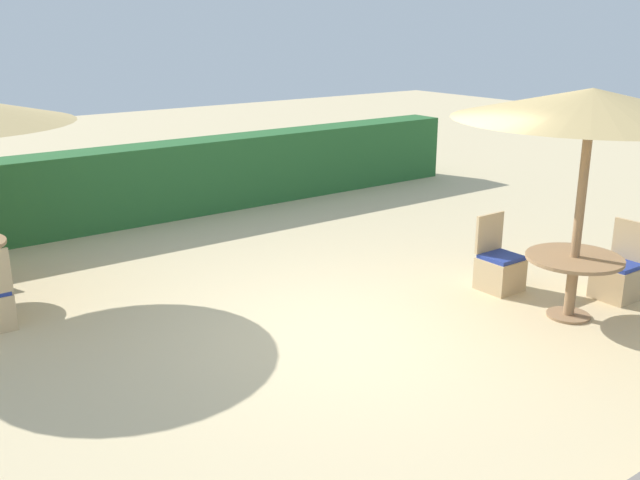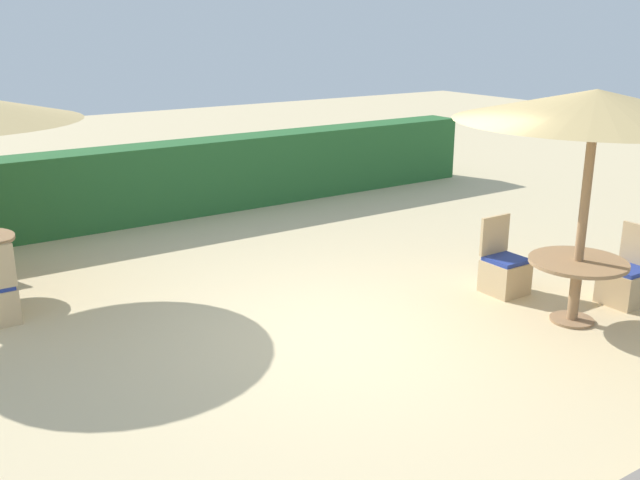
{
  "view_description": "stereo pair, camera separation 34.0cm",
  "coord_description": "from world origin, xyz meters",
  "px_view_note": "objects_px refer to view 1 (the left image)",
  "views": [
    {
      "loc": [
        -4.41,
        -5.41,
        3.2
      ],
      "look_at": [
        0.0,
        0.6,
        0.9
      ],
      "focal_mm": 40.0,
      "sensor_mm": 36.0,
      "label": 1
    },
    {
      "loc": [
        -4.14,
        -5.61,
        3.2
      ],
      "look_at": [
        0.0,
        0.6,
        0.9
      ],
      "focal_mm": 40.0,
      "sensor_mm": 36.0,
      "label": 2
    }
  ],
  "objects_px": {
    "patio_chair_front_right_east": "(618,277)",
    "patio_chair_front_right_north": "(499,269)",
    "parasol_front_right": "(592,105)",
    "round_table_front_right": "(573,270)"
  },
  "relations": [
    {
      "from": "round_table_front_right",
      "to": "parasol_front_right",
      "type": "bearing_deg",
      "value": 0.0
    },
    {
      "from": "patio_chair_front_right_east",
      "to": "patio_chair_front_right_north",
      "type": "bearing_deg",
      "value": 41.4
    },
    {
      "from": "patio_chair_front_right_east",
      "to": "patio_chair_front_right_north",
      "type": "xyz_separation_m",
      "value": [
        -0.91,
        1.04,
        0.0
      ]
    },
    {
      "from": "patio_chair_front_right_north",
      "to": "parasol_front_right",
      "type": "bearing_deg",
      "value": 88.29
    },
    {
      "from": "parasol_front_right",
      "to": "patio_chair_front_right_north",
      "type": "height_order",
      "value": "parasol_front_right"
    },
    {
      "from": "patio_chair_front_right_east",
      "to": "round_table_front_right",
      "type": "bearing_deg",
      "value": 90.57
    },
    {
      "from": "patio_chair_front_right_north",
      "to": "patio_chair_front_right_east",
      "type": "bearing_deg",
      "value": 131.4
    },
    {
      "from": "parasol_front_right",
      "to": "round_table_front_right",
      "type": "height_order",
      "value": "parasol_front_right"
    },
    {
      "from": "patio_chair_front_right_east",
      "to": "patio_chair_front_right_north",
      "type": "height_order",
      "value": "same"
    },
    {
      "from": "parasol_front_right",
      "to": "round_table_front_right",
      "type": "distance_m",
      "value": 1.81
    }
  ]
}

